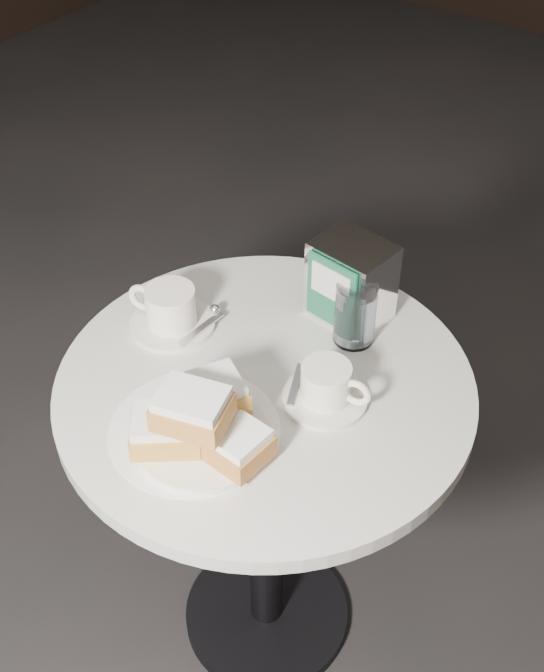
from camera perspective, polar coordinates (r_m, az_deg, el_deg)
The scene contains 9 objects.
ground at distance 1.99m, azimuth -0.36°, elevation -18.44°, with size 7.00×7.00×0.00m, color black.
cafe_table at distance 1.55m, azimuth -0.44°, elevation -8.27°, with size 0.70×0.70×0.74m.
sugar_spill at distance 1.33m, azimuth -5.27°, elevation -6.36°, with size 0.27×0.27×0.00m, color white.
beignet_plate at distance 1.27m, azimuth -4.83°, elevation -5.99°, with size 0.27×0.27×0.14m.
coffee_cup_left at distance 1.49m, azimuth -6.89°, elevation 1.73°, with size 0.18×0.18×0.08m.
coffee_cup_right at distance 1.35m, azimuth 3.72°, elevation -3.45°, with size 0.16×0.16×0.07m.
water_glass_left at distance 1.51m, azimuth 4.38°, elevation 3.39°, with size 0.07×0.07×0.11m.
water_glass_right at distance 1.45m, azimuth 5.65°, elevation 1.49°, with size 0.09×0.09×0.12m.
napkin_dispenser at distance 1.48m, azimuth 5.36°, elevation 3.70°, with size 0.14×0.12×0.15m.
Camera 1 is at (0.60, -0.80, 1.73)m, focal length 45.00 mm.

